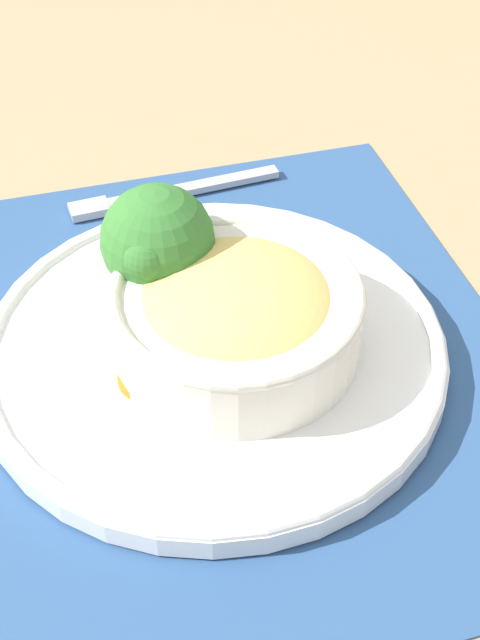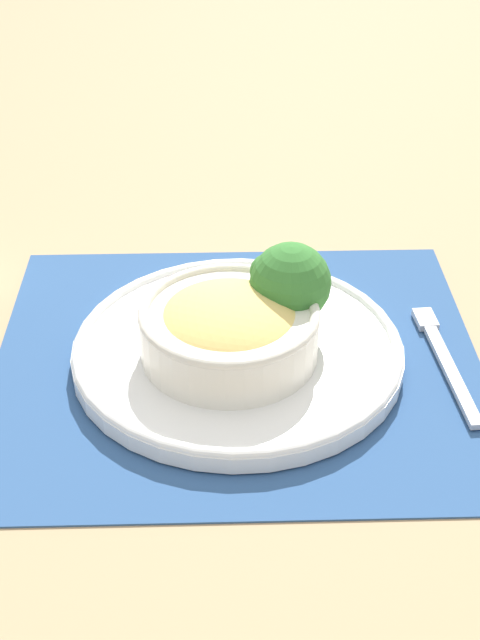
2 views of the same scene
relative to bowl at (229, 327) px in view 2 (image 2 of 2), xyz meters
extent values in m
plane|color=tan|center=(0.01, 0.01, -0.05)|extent=(4.00, 4.00, 0.00)
cube|color=#2D5184|center=(0.01, 0.01, -0.05)|extent=(0.49, 0.44, 0.00)
cylinder|color=white|center=(0.01, 0.01, -0.04)|extent=(0.32, 0.32, 0.02)
torus|color=white|center=(0.01, 0.01, -0.03)|extent=(0.31, 0.31, 0.01)
cylinder|color=silver|center=(0.00, 0.00, -0.01)|extent=(0.17, 0.17, 0.05)
torus|color=silver|center=(0.00, 0.00, 0.02)|extent=(0.17, 0.17, 0.01)
ellipsoid|color=#EAC66B|center=(0.00, 0.00, 0.00)|extent=(0.14, 0.14, 0.05)
cylinder|color=#84AD5B|center=(0.06, 0.04, -0.02)|extent=(0.02, 0.02, 0.02)
sphere|color=#387A33|center=(0.06, 0.04, 0.02)|extent=(0.08, 0.08, 0.08)
sphere|color=#387A33|center=(0.04, 0.05, 0.03)|extent=(0.03, 0.03, 0.03)
sphere|color=#387A33|center=(0.08, 0.03, 0.03)|extent=(0.03, 0.03, 0.03)
cylinder|color=orange|center=(-0.02, 0.06, -0.03)|extent=(0.04, 0.04, 0.01)
cylinder|color=orange|center=(-0.03, 0.05, -0.03)|extent=(0.04, 0.04, 0.01)
cylinder|color=orange|center=(-0.04, 0.04, -0.03)|extent=(0.04, 0.04, 0.01)
cube|color=#B7B7BC|center=(0.21, 0.01, -0.04)|extent=(0.04, 0.18, 0.01)
cube|color=#B7B7BC|center=(0.20, 0.08, -0.04)|extent=(0.02, 0.03, 0.01)
camera|label=1|loc=(-0.42, 0.09, 0.39)|focal=50.00mm
camera|label=2|loc=(0.03, -0.67, 0.47)|focal=50.00mm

